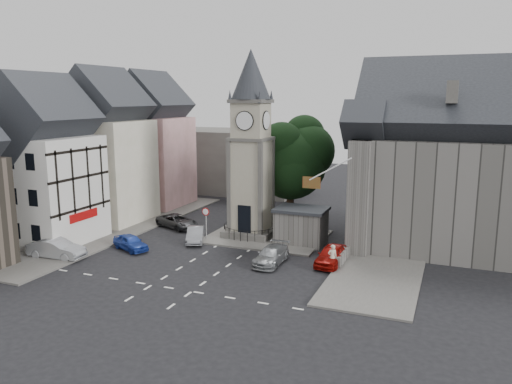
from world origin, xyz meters
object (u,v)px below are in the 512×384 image
at_px(car_west_blue, 131,242).
at_px(pedestrian, 332,257).
at_px(stone_shelter, 301,226).
at_px(clock_tower, 251,145).
at_px(car_east_red, 331,255).

distance_m(car_west_blue, pedestrian, 16.40).
bearing_deg(car_west_blue, stone_shelter, -36.31).
relative_size(clock_tower, car_west_blue, 4.41).
distance_m(clock_tower, car_west_blue, 12.99).
height_order(clock_tower, pedestrian, clock_tower).
relative_size(stone_shelter, car_west_blue, 1.17).
bearing_deg(clock_tower, stone_shelter, -5.84).
bearing_deg(stone_shelter, clock_tower, 174.16).
distance_m(car_east_red, pedestrian, 1.07).
xyz_separation_m(clock_tower, stone_shelter, (4.80, -0.49, -6.57)).
bearing_deg(car_east_red, stone_shelter, 131.98).
xyz_separation_m(clock_tower, car_east_red, (8.50, -4.99, -7.40)).
bearing_deg(pedestrian, clock_tower, -62.53).
bearing_deg(stone_shelter, pedestrian, -53.81).
distance_m(car_west_blue, car_east_red, 16.20).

